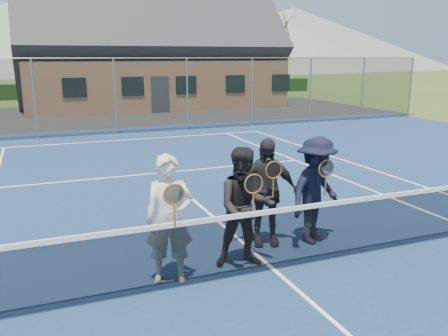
{
  "coord_description": "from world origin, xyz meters",
  "views": [
    {
      "loc": [
        -3.09,
        -5.69,
        3.09
      ],
      "look_at": [
        -0.18,
        1.5,
        1.25
      ],
      "focal_mm": 38.0,
      "sensor_mm": 36.0,
      "label": 1
    }
  ],
  "objects_px": {
    "player_c": "(265,192)",
    "player_d": "(316,190)",
    "clubhouse": "(150,41)",
    "player_a": "(169,219)",
    "player_b": "(245,208)",
    "tennis_net": "(274,237)"
  },
  "relations": [
    {
      "from": "clubhouse",
      "to": "player_b",
      "type": "relative_size",
      "value": 8.67
    },
    {
      "from": "clubhouse",
      "to": "player_a",
      "type": "bearing_deg",
      "value": -103.02
    },
    {
      "from": "player_b",
      "to": "player_c",
      "type": "bearing_deg",
      "value": 44.16
    },
    {
      "from": "tennis_net",
      "to": "clubhouse",
      "type": "bearing_deg",
      "value": 80.54
    },
    {
      "from": "player_c",
      "to": "player_d",
      "type": "xyz_separation_m",
      "value": [
        0.82,
        -0.23,
        -0.0
      ]
    },
    {
      "from": "clubhouse",
      "to": "player_d",
      "type": "relative_size",
      "value": 8.67
    },
    {
      "from": "tennis_net",
      "to": "player_a",
      "type": "height_order",
      "value": "player_a"
    },
    {
      "from": "player_a",
      "to": "player_b",
      "type": "relative_size",
      "value": 1.0
    },
    {
      "from": "player_c",
      "to": "player_a",
      "type": "bearing_deg",
      "value": -158.62
    },
    {
      "from": "player_c",
      "to": "clubhouse",
      "type": "bearing_deg",
      "value": 80.95
    },
    {
      "from": "tennis_net",
      "to": "player_d",
      "type": "distance_m",
      "value": 1.42
    },
    {
      "from": "player_a",
      "to": "player_c",
      "type": "distance_m",
      "value": 1.96
    },
    {
      "from": "player_c",
      "to": "player_b",
      "type": "bearing_deg",
      "value": -135.84
    },
    {
      "from": "player_b",
      "to": "player_d",
      "type": "distance_m",
      "value": 1.52
    },
    {
      "from": "player_a",
      "to": "player_b",
      "type": "distance_m",
      "value": 1.18
    },
    {
      "from": "player_a",
      "to": "player_b",
      "type": "xyz_separation_m",
      "value": [
        1.18,
        0.09,
        -0.0
      ]
    },
    {
      "from": "player_a",
      "to": "player_d",
      "type": "xyz_separation_m",
      "value": [
        2.64,
        0.48,
        -0.0
      ]
    },
    {
      "from": "tennis_net",
      "to": "player_d",
      "type": "relative_size",
      "value": 6.49
    },
    {
      "from": "player_c",
      "to": "player_d",
      "type": "relative_size",
      "value": 1.0
    },
    {
      "from": "player_c",
      "to": "player_d",
      "type": "height_order",
      "value": "same"
    },
    {
      "from": "player_a",
      "to": "player_c",
      "type": "bearing_deg",
      "value": 21.38
    },
    {
      "from": "player_a",
      "to": "player_d",
      "type": "height_order",
      "value": "same"
    }
  ]
}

